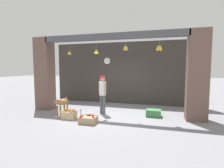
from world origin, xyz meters
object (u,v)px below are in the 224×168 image
produce_box_green (154,113)px  wall_clock (107,61)px  fruit_crate_apples (88,120)px  water_bottle (81,113)px  fruit_crate_oranges (69,115)px  dog (62,103)px  shopkeeper (103,92)px

produce_box_green → wall_clock: bearing=140.6°
fruit_crate_apples → water_bottle: bearing=130.6°
fruit_crate_oranges → produce_box_green: fruit_crate_oranges is taller
dog → wall_clock: (0.98, 2.88, 1.76)m
dog → fruit_crate_apples: size_ratio=1.57×
dog → wall_clock: bearing=164.8°
dog → produce_box_green: size_ratio=1.60×
produce_box_green → wall_clock: wall_clock is taller
water_bottle → wall_clock: (0.18, 2.81, 2.12)m
dog → fruit_crate_oranges: dog is taller
produce_box_green → water_bottle: bearing=-165.3°
fruit_crate_apples → produce_box_green: size_ratio=1.02×
water_bottle → dog: bearing=-175.0°
wall_clock → dog: bearing=-108.7°
dog → fruit_crate_oranges: 0.77m
shopkeeper → produce_box_green: shopkeeper is taller
dog → fruit_crate_apples: (1.44, -0.68, -0.36)m
dog → produce_box_green: (3.53, 0.79, -0.35)m
dog → fruit_crate_apples: 1.64m
fruit_crate_oranges → wall_clock: 3.92m
water_bottle → wall_clock: 3.53m
fruit_crate_oranges → produce_box_green: bearing=21.9°
dog → water_bottle: dog is taller
fruit_crate_apples → wall_clock: 4.17m
fruit_crate_oranges → water_bottle: fruit_crate_oranges is taller
dog → water_bottle: (0.80, 0.07, -0.36)m
shopkeeper → wall_clock: 2.69m
fruit_crate_apples → water_bottle: 0.99m
dog → shopkeeper: (1.51, 0.61, 0.42)m
dog → wall_clock: size_ratio=2.49×
dog → fruit_crate_apples: dog is taller
shopkeeper → dog: bearing=37.5°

